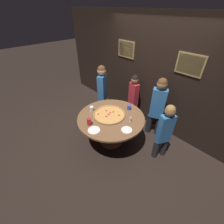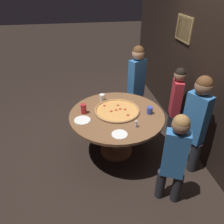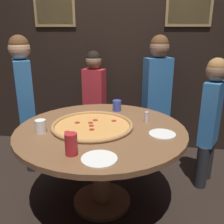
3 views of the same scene
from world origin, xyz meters
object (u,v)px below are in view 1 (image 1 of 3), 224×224
object	(u,v)px
drink_cup_by_shaker	(92,109)
condiment_shaker	(131,119)
drink_cup_far_right	(129,107)
white_plate_far_back	(94,130)
diner_far_left	(158,105)
diner_side_right	(133,95)
white_plate_right_side	(127,130)
giant_pizza	(109,114)
drink_cup_centre_back	(89,122)
diner_far_right	(165,130)
dining_table	(111,122)
diner_centre_back	(102,89)

from	to	relation	value
drink_cup_by_shaker	condiment_shaker	xyz separation A→B (m)	(0.83, 0.35, -0.00)
drink_cup_far_right	white_plate_far_back	size ratio (longest dim) A/B	0.46
condiment_shaker	diner_far_left	world-z (taller)	diner_far_left
diner_side_right	condiment_shaker	bearing A→B (deg)	141.82
drink_cup_far_right	condiment_shaker	world-z (taller)	drink_cup_far_right
diner_side_right	white_plate_far_back	bearing A→B (deg)	117.97
white_plate_far_back	white_plate_right_side	distance (m)	0.61
giant_pizza	drink_cup_centre_back	bearing A→B (deg)	-93.34
giant_pizza	diner_far_right	distance (m)	1.16
dining_table	diner_side_right	distance (m)	1.11
drink_cup_centre_back	diner_centre_back	bearing A→B (deg)	128.86
diner_far_left	dining_table	bearing A→B (deg)	37.95
white_plate_far_back	drink_cup_centre_back	bearing A→B (deg)	169.53
dining_table	white_plate_right_side	size ratio (longest dim) A/B	6.77
giant_pizza	drink_cup_by_shaker	xyz separation A→B (m)	(-0.38, -0.18, 0.04)
dining_table	diner_centre_back	xyz separation A→B (m)	(-0.94, 0.56, 0.25)
diner_centre_back	drink_cup_centre_back	bearing A→B (deg)	-171.82
white_plate_right_side	diner_far_right	size ratio (longest dim) A/B	0.16
diner_far_left	drink_cup_by_shaker	bearing A→B (deg)	24.67
drink_cup_centre_back	diner_side_right	world-z (taller)	diner_side_right
drink_cup_centre_back	diner_far_left	size ratio (longest dim) A/B	0.10
diner_far_right	white_plate_far_back	bearing A→B (deg)	-16.00
diner_side_right	drink_cup_far_right	bearing A→B (deg)	136.50
drink_cup_centre_back	giant_pizza	bearing A→B (deg)	86.66
diner_far_right	diner_side_right	bearing A→B (deg)	-88.46
white_plate_far_back	diner_far_left	distance (m)	1.55
diner_far_left	diner_centre_back	distance (m)	1.49
condiment_shaker	diner_far_right	distance (m)	0.68
dining_table	diner_far_right	distance (m)	1.11
condiment_shaker	diner_far_right	bearing A→B (deg)	25.48
drink_cup_centre_back	condiment_shaker	xyz separation A→B (m)	(0.48, 0.67, -0.03)
giant_pizza	drink_cup_far_right	bearing A→B (deg)	71.88
giant_pizza	diner_centre_back	distance (m)	1.02
drink_cup_by_shaker	white_plate_far_back	distance (m)	0.65
drink_cup_by_shaker	diner_side_right	distance (m)	1.23
drink_cup_by_shaker	white_plate_right_side	distance (m)	0.96
white_plate_far_back	drink_cup_far_right	bearing A→B (deg)	90.59
white_plate_far_back	giant_pizza	bearing A→B (deg)	106.85
white_plate_right_side	diner_side_right	xyz separation A→B (m)	(-0.78, 1.12, -0.02)
drink_cup_by_shaker	diner_far_right	bearing A→B (deg)	23.96
drink_cup_by_shaker	condiment_shaker	size ratio (longest dim) A/B	1.09
giant_pizza	diner_centre_back	size ratio (longest dim) A/B	0.47
giant_pizza	diner_far_left	world-z (taller)	diner_far_left
drink_cup_far_right	diner_far_right	world-z (taller)	diner_far_right
dining_table	condiment_shaker	world-z (taller)	condiment_shaker
drink_cup_far_right	white_plate_right_side	world-z (taller)	drink_cup_far_right
drink_cup_far_right	diner_far_right	size ratio (longest dim) A/B	0.08
condiment_shaker	diner_side_right	world-z (taller)	diner_side_right
drink_cup_far_right	condiment_shaker	xyz separation A→B (m)	(0.30, -0.29, -0.01)
drink_cup_far_right	drink_cup_centre_back	bearing A→B (deg)	-100.64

